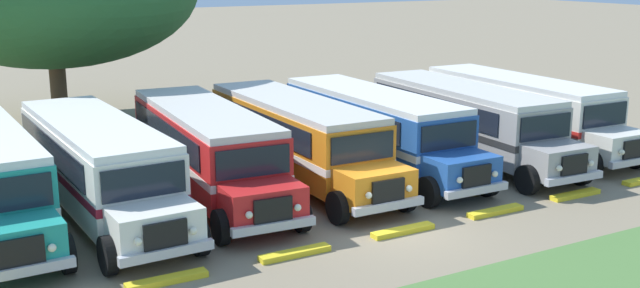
{
  "coord_description": "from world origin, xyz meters",
  "views": [
    {
      "loc": [
        -11.92,
        -16.61,
        7.45
      ],
      "look_at": [
        0.0,
        4.49,
        1.6
      ],
      "focal_mm": 41.99,
      "sensor_mm": 36.0,
      "label": 1
    }
  ],
  "objects_px": {
    "parked_bus_slot_1": "(98,162)",
    "parked_bus_slot_2": "(207,146)",
    "parked_bus_slot_6": "(521,108)",
    "parked_bus_slot_5": "(466,118)",
    "parked_bus_slot_3": "(297,135)",
    "parked_bus_slot_4": "(376,126)"
  },
  "relations": [
    {
      "from": "parked_bus_slot_1",
      "to": "parked_bus_slot_5",
      "type": "bearing_deg",
      "value": 86.65
    },
    {
      "from": "parked_bus_slot_5",
      "to": "parked_bus_slot_6",
      "type": "height_order",
      "value": "same"
    },
    {
      "from": "parked_bus_slot_2",
      "to": "parked_bus_slot_6",
      "type": "distance_m",
      "value": 13.88
    },
    {
      "from": "parked_bus_slot_2",
      "to": "parked_bus_slot_3",
      "type": "xyz_separation_m",
      "value": [
        3.35,
        -0.07,
        0.0
      ]
    },
    {
      "from": "parked_bus_slot_5",
      "to": "parked_bus_slot_6",
      "type": "bearing_deg",
      "value": 100.29
    },
    {
      "from": "parked_bus_slot_3",
      "to": "parked_bus_slot_6",
      "type": "bearing_deg",
      "value": 89.6
    },
    {
      "from": "parked_bus_slot_1",
      "to": "parked_bus_slot_5",
      "type": "distance_m",
      "value": 14.15
    },
    {
      "from": "parked_bus_slot_2",
      "to": "parked_bus_slot_5",
      "type": "xyz_separation_m",
      "value": [
        10.49,
        -0.68,
        0.0
      ]
    },
    {
      "from": "parked_bus_slot_4",
      "to": "parked_bus_slot_6",
      "type": "bearing_deg",
      "value": 89.88
    },
    {
      "from": "parked_bus_slot_4",
      "to": "parked_bus_slot_1",
      "type": "bearing_deg",
      "value": -87.91
    },
    {
      "from": "parked_bus_slot_6",
      "to": "parked_bus_slot_4",
      "type": "bearing_deg",
      "value": -89.59
    },
    {
      "from": "parked_bus_slot_2",
      "to": "parked_bus_slot_4",
      "type": "distance_m",
      "value": 6.64
    },
    {
      "from": "parked_bus_slot_4",
      "to": "parked_bus_slot_6",
      "type": "relative_size",
      "value": 1.0
    },
    {
      "from": "parked_bus_slot_1",
      "to": "parked_bus_slot_2",
      "type": "distance_m",
      "value": 3.68
    },
    {
      "from": "parked_bus_slot_1",
      "to": "parked_bus_slot_4",
      "type": "height_order",
      "value": "same"
    },
    {
      "from": "parked_bus_slot_6",
      "to": "parked_bus_slot_2",
      "type": "bearing_deg",
      "value": -89.79
    },
    {
      "from": "parked_bus_slot_4",
      "to": "parked_bus_slot_6",
      "type": "xyz_separation_m",
      "value": [
        7.24,
        -0.09,
        0.0
      ]
    },
    {
      "from": "parked_bus_slot_1",
      "to": "parked_bus_slot_3",
      "type": "relative_size",
      "value": 1.0
    },
    {
      "from": "parked_bus_slot_2",
      "to": "parked_bus_slot_3",
      "type": "relative_size",
      "value": 1.01
    },
    {
      "from": "parked_bus_slot_2",
      "to": "parked_bus_slot_1",
      "type": "bearing_deg",
      "value": -80.26
    },
    {
      "from": "parked_bus_slot_3",
      "to": "parked_bus_slot_5",
      "type": "distance_m",
      "value": 7.16
    },
    {
      "from": "parked_bus_slot_5",
      "to": "parked_bus_slot_6",
      "type": "relative_size",
      "value": 1.0
    }
  ]
}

